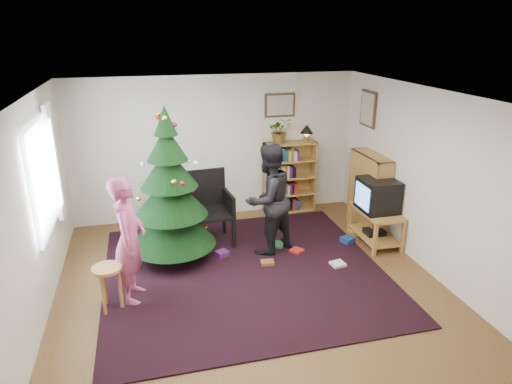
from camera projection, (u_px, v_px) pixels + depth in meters
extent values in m
plane|color=brown|center=(250.00, 283.00, 6.13)|extent=(5.00, 5.00, 0.00)
plane|color=white|center=(249.00, 95.00, 5.27)|extent=(5.00, 5.00, 0.00)
cube|color=silver|center=(216.00, 148.00, 7.98)|extent=(5.00, 0.02, 2.50)
cube|color=silver|center=(326.00, 309.00, 3.42)|extent=(5.00, 0.02, 2.50)
cube|color=silver|center=(33.00, 215.00, 5.12)|extent=(0.02, 5.00, 2.50)
cube|color=silver|center=(425.00, 181.00, 6.28)|extent=(0.02, 5.00, 2.50)
cube|color=black|center=(245.00, 272.00, 6.40)|extent=(3.80, 3.60, 0.02)
cube|color=silver|center=(42.00, 178.00, 5.59)|extent=(0.04, 1.20, 1.40)
cube|color=white|center=(54.00, 162.00, 6.24)|extent=(0.06, 0.35, 1.60)
cube|color=#4C3319|center=(280.00, 105.00, 7.98)|extent=(0.55, 0.03, 0.42)
cube|color=beige|center=(280.00, 105.00, 7.98)|extent=(0.47, 0.01, 0.34)
cube|color=#4C3319|center=(368.00, 109.00, 7.63)|extent=(0.03, 0.50, 0.60)
cube|color=beige|center=(368.00, 109.00, 7.63)|extent=(0.01, 0.42, 0.52)
cylinder|color=#3F2816|center=(174.00, 251.00, 6.75)|extent=(0.12, 0.12, 0.24)
cone|color=black|center=(172.00, 222.00, 6.58)|extent=(1.25, 1.25, 0.71)
cone|color=black|center=(170.00, 194.00, 6.44)|extent=(1.05, 1.05, 0.63)
cone|color=black|center=(168.00, 168.00, 6.31)|extent=(0.81, 0.81, 0.56)
cone|color=black|center=(167.00, 143.00, 6.19)|extent=(0.57, 0.57, 0.48)
cone|color=black|center=(165.00, 120.00, 6.08)|extent=(0.32, 0.32, 0.40)
cube|color=#AB773D|center=(290.00, 177.00, 8.34)|extent=(0.95, 0.30, 1.30)
cube|color=#AB773D|center=(290.00, 143.00, 8.12)|extent=(0.95, 0.30, 0.03)
cube|color=#AB773D|center=(369.00, 193.00, 7.57)|extent=(0.30, 0.95, 1.30)
cube|color=#AB773D|center=(372.00, 156.00, 7.35)|extent=(0.30, 0.95, 0.03)
cube|color=#AB773D|center=(376.00, 211.00, 7.13)|extent=(0.52, 0.94, 0.04)
cube|color=#AB773D|center=(375.00, 241.00, 6.76)|extent=(0.05, 0.05, 0.51)
cube|color=#AB773D|center=(403.00, 237.00, 6.87)|extent=(0.05, 0.05, 0.51)
cube|color=#AB773D|center=(349.00, 218.00, 7.57)|extent=(0.05, 0.05, 0.51)
cube|color=#AB773D|center=(375.00, 215.00, 7.68)|extent=(0.05, 0.05, 0.51)
cube|color=#AB773D|center=(374.00, 235.00, 7.27)|extent=(0.48, 0.90, 0.03)
cube|color=black|center=(374.00, 232.00, 7.25)|extent=(0.30, 0.25, 0.08)
cube|color=black|center=(378.00, 195.00, 7.03)|extent=(0.52, 0.57, 0.50)
cube|color=#5396E2|center=(362.00, 196.00, 6.97)|extent=(0.01, 0.45, 0.36)
cube|color=black|center=(211.00, 213.00, 7.08)|extent=(0.68, 0.68, 0.05)
cube|color=black|center=(207.00, 188.00, 7.23)|extent=(0.63, 0.11, 0.63)
cube|color=black|center=(196.00, 238.00, 6.84)|extent=(0.05, 0.05, 0.51)
cube|color=black|center=(233.00, 234.00, 6.97)|extent=(0.05, 0.05, 0.51)
cube|color=black|center=(191.00, 223.00, 7.36)|extent=(0.05, 0.05, 0.51)
cube|color=black|center=(226.00, 220.00, 7.49)|extent=(0.05, 0.05, 0.51)
cylinder|color=#AB773D|center=(107.00, 269.00, 5.36)|extent=(0.35, 0.35, 0.04)
cylinder|color=#AB773D|center=(120.00, 289.00, 5.49)|extent=(0.04, 0.04, 0.55)
cylinder|color=#AB773D|center=(104.00, 286.00, 5.55)|extent=(0.04, 0.04, 0.55)
cylinder|color=#AB773D|center=(103.00, 296.00, 5.35)|extent=(0.04, 0.04, 0.55)
imported|color=#B14776|center=(129.00, 240.00, 5.53)|extent=(0.48, 0.65, 1.62)
imported|color=black|center=(269.00, 200.00, 6.72)|extent=(1.02, 0.94, 1.69)
imported|color=gray|center=(280.00, 130.00, 7.99)|extent=(0.44, 0.39, 0.46)
cylinder|color=#A57F33|center=(306.00, 139.00, 8.17)|extent=(0.10, 0.10, 0.10)
sphere|color=#FFD88C|center=(307.00, 133.00, 8.13)|extent=(0.10, 0.10, 0.10)
cone|color=black|center=(307.00, 129.00, 8.11)|extent=(0.23, 0.23, 0.15)
cube|color=#A51E19|center=(297.00, 250.00, 6.94)|extent=(0.20, 0.20, 0.08)
cube|color=navy|center=(347.00, 241.00, 7.25)|extent=(0.20, 0.20, 0.08)
cube|color=#1E592D|center=(276.00, 244.00, 7.14)|extent=(0.20, 0.20, 0.08)
cube|color=gold|center=(356.00, 232.00, 7.55)|extent=(0.20, 0.20, 0.08)
cube|color=brown|center=(267.00, 263.00, 6.58)|extent=(0.20, 0.20, 0.08)
cube|color=beige|center=(338.00, 264.00, 6.54)|extent=(0.20, 0.20, 0.08)
cube|color=#4C1959|center=(222.00, 254.00, 6.82)|extent=(0.20, 0.20, 0.08)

